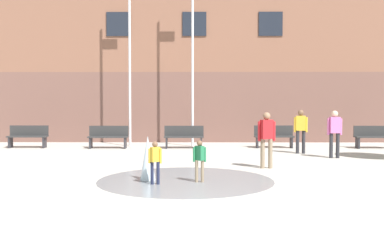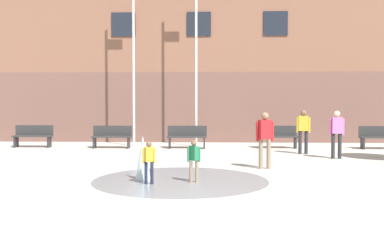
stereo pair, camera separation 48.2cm
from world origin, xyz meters
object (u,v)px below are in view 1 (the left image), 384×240
Objects in this scene: park_bench_far_right at (374,136)px; child_running at (199,158)px; teen_by_trashcan at (335,130)px; adult_watching at (301,128)px; child_with_pink_shirt at (155,159)px; park_bench_under_right_flagpole at (184,136)px; park_bench_left_of_flagpoles at (28,136)px; park_bench_center at (108,136)px; adult_in_red at (267,135)px; flagpole_right at (193,39)px; park_bench_near_trashcan at (274,136)px; flagpole_left at (130,43)px.

child_running is at bearing -132.68° from park_bench_far_right.
adult_watching is (-0.83, 1.31, 0.00)m from teen_by_trashcan.
park_bench_far_right is 1.01× the size of teen_by_trashcan.
park_bench_far_right is 11.46m from child_with_pink_shirt.
park_bench_under_right_flagpole is 7.99m from child_with_pink_shirt.
teen_by_trashcan is 6.48m from child_running.
park_bench_center is at bearing -3.44° from park_bench_left_of_flagpoles.
adult_in_red is (-2.64, -2.35, 0.00)m from teen_by_trashcan.
park_bench_far_right is 1.01× the size of adult_watching.
teen_by_trashcan is 3.54m from adult_in_red.
park_bench_center is 1.01× the size of adult_watching.
park_bench_far_right is at bearing -175.04° from child_with_pink_shirt.
park_bench_far_right is 0.19× the size of flagpole_right.
child_with_pink_shirt reaches higher than park_bench_far_right.
park_bench_under_right_flagpole is 4.69m from adult_watching.
teen_by_trashcan is 0.19× the size of flagpole_right.
park_bench_center is 7.78m from adult_in_red.
child_running is (-3.12, -7.94, 0.10)m from park_bench_near_trashcan.
flagpole_left reaches higher than child_running.
park_bench_far_right is 10.76m from flagpole_left.
park_bench_under_right_flagpole is at bearing 92.82° from adult_in_red.
flagpole_left is at bearing -11.02° from adult_watching.
park_bench_far_right is 1.62× the size of child_with_pink_shirt.
flagpole_left reaches higher than park_bench_center.
park_bench_center is 1.01× the size of teen_by_trashcan.
park_bench_under_right_flagpole is 1.01× the size of adult_watching.
flagpole_right reaches higher than adult_watching.
child_with_pink_shirt is (-5.58, -4.86, -0.35)m from teen_by_trashcan.
child_running is at bearing 68.19° from adult_watching.
flagpole_right is (2.65, 0.00, 0.18)m from flagpole_left.
flagpole_right is (-0.20, 8.49, 3.96)m from child_running.
park_bench_far_right is at bearing 0.55° from park_bench_center.
adult_in_red is 8.58m from flagpole_left.
park_bench_center is 8.36m from child_with_pink_shirt.
park_bench_under_right_flagpole is 7.73m from park_bench_far_right.
park_bench_center is at bearing -2.91° from adult_watching.
adult_in_red is (2.49, -5.46, 0.45)m from park_bench_under_right_flagpole.
park_bench_left_of_flagpoles is at bearing -93.28° from child_with_pink_shirt.
child_with_pink_shirt is (-4.14, -8.22, 0.10)m from park_bench_near_trashcan.
park_bench_near_trashcan is at bearing 107.72° from teen_by_trashcan.
child_with_pink_shirt is at bearing 62.94° from adult_watching.
flagpole_left is at bearing -180.00° from flagpole_right.
park_bench_near_trashcan is (10.10, 0.09, 0.00)m from park_bench_left_of_flagpoles.
teen_by_trashcan reaches higher than park_bench_far_right.
park_bench_under_right_flagpole is at bearing -176.19° from park_bench_near_trashcan.
flagpole_right is (0.81, 8.77, 3.96)m from child_with_pink_shirt.
adult_in_red reaches higher than child_with_pink_shirt.
adult_watching is (10.72, -1.96, 0.45)m from park_bench_left_of_flagpoles.
adult_in_red is (5.56, -5.42, 0.45)m from park_bench_center.
adult_in_red and adult_watching have the same top height.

